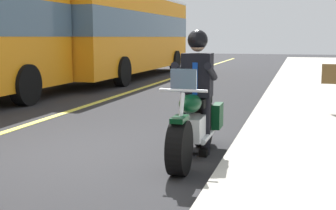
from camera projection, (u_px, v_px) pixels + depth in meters
ground_plane at (81, 156)px, 6.40m from camera, size 80.00×80.00×0.00m
motorcycle_main at (194, 125)px, 6.29m from camera, size 2.21×0.61×1.26m
rider_main at (197, 81)px, 6.38m from camera, size 0.62×0.55×1.74m
bus_near at (123, 31)px, 18.53m from camera, size 11.05×2.70×3.30m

